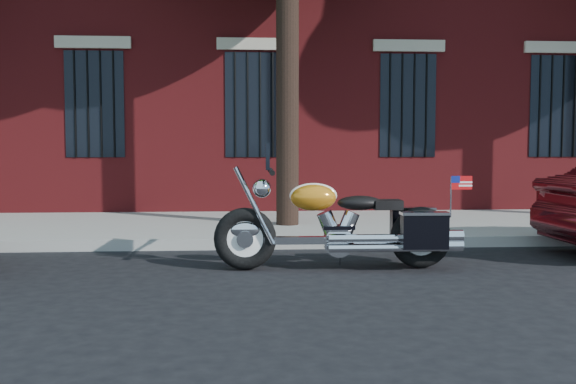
{
  "coord_description": "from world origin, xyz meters",
  "views": [
    {
      "loc": [
        -0.2,
        -7.33,
        1.39
      ],
      "look_at": [
        0.36,
        0.8,
        0.82
      ],
      "focal_mm": 40.0,
      "sensor_mm": 36.0,
      "label": 1
    }
  ],
  "objects": [
    {
      "name": "motorcycle",
      "position": [
        0.96,
        -0.17,
        0.48
      ],
      "size": [
        2.83,
        0.82,
        1.43
      ],
      "rotation": [
        0.0,
        0.0,
        -0.02
      ],
      "color": "black",
      "rests_on": "ground"
    },
    {
      "name": "ground",
      "position": [
        0.0,
        0.0,
        0.0
      ],
      "size": [
        120.0,
        120.0,
        0.0
      ],
      "primitive_type": "plane",
      "color": "black",
      "rests_on": "ground"
    },
    {
      "name": "curb",
      "position": [
        0.0,
        1.38,
        0.07
      ],
      "size": [
        40.0,
        0.16,
        0.15
      ],
      "primitive_type": "cube",
      "color": "gray",
      "rests_on": "ground"
    },
    {
      "name": "sidewalk",
      "position": [
        0.0,
        3.26,
        0.07
      ],
      "size": [
        40.0,
        3.6,
        0.15
      ],
      "primitive_type": "cube",
      "color": "gray",
      "rests_on": "ground"
    }
  ]
}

